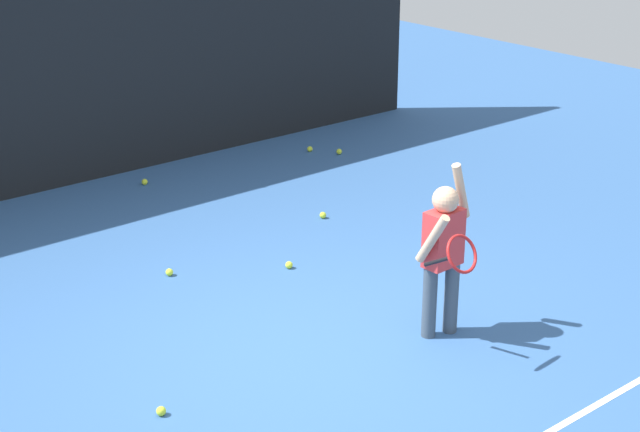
{
  "coord_description": "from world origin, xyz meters",
  "views": [
    {
      "loc": [
        -3.9,
        -5.02,
        3.62
      ],
      "look_at": [
        0.51,
        0.37,
        0.85
      ],
      "focal_mm": 54.61,
      "sensor_mm": 36.0,
      "label": 1
    }
  ],
  "objects_px": {
    "tennis_ball_1": "(161,411)",
    "tennis_ball_2": "(145,182)",
    "tennis_ball_6": "(323,215)",
    "tennis_player": "(444,248)",
    "tennis_ball_4": "(310,149)",
    "tennis_ball_5": "(169,272)",
    "tennis_ball_3": "(289,265)",
    "tennis_ball_0": "(339,152)"
  },
  "relations": [
    {
      "from": "tennis_ball_1",
      "to": "tennis_ball_2",
      "type": "distance_m",
      "value": 4.61
    },
    {
      "from": "tennis_ball_6",
      "to": "tennis_player",
      "type": "bearing_deg",
      "value": -108.99
    },
    {
      "from": "tennis_ball_4",
      "to": "tennis_ball_2",
      "type": "bearing_deg",
      "value": 174.06
    },
    {
      "from": "tennis_ball_1",
      "to": "tennis_ball_6",
      "type": "distance_m",
      "value": 3.69
    },
    {
      "from": "tennis_ball_1",
      "to": "tennis_ball_4",
      "type": "distance_m",
      "value": 5.78
    },
    {
      "from": "tennis_ball_2",
      "to": "tennis_ball_5",
      "type": "xyz_separation_m",
      "value": [
        -1.01,
        -2.2,
        0.0
      ]
    },
    {
      "from": "tennis_ball_4",
      "to": "tennis_ball_3",
      "type": "bearing_deg",
      "value": -131.84
    },
    {
      "from": "tennis_ball_2",
      "to": "tennis_ball_0",
      "type": "bearing_deg",
      "value": -12.58
    },
    {
      "from": "tennis_ball_1",
      "to": "tennis_ball_6",
      "type": "xyz_separation_m",
      "value": [
        3.08,
        2.05,
        0.0
      ]
    },
    {
      "from": "tennis_player",
      "to": "tennis_ball_1",
      "type": "height_order",
      "value": "tennis_player"
    },
    {
      "from": "tennis_player",
      "to": "tennis_ball_3",
      "type": "xyz_separation_m",
      "value": [
        -0.16,
        1.7,
        -0.69
      ]
    },
    {
      "from": "tennis_ball_1",
      "to": "tennis_ball_3",
      "type": "xyz_separation_m",
      "value": [
        2.08,
        1.31,
        0.0
      ]
    },
    {
      "from": "tennis_ball_2",
      "to": "tennis_ball_4",
      "type": "relative_size",
      "value": 1.0
    },
    {
      "from": "tennis_ball_1",
      "to": "tennis_ball_4",
      "type": "relative_size",
      "value": 1.0
    },
    {
      "from": "tennis_ball_1",
      "to": "tennis_ball_3",
      "type": "relative_size",
      "value": 1.0
    },
    {
      "from": "tennis_ball_0",
      "to": "tennis_ball_1",
      "type": "height_order",
      "value": "same"
    },
    {
      "from": "tennis_player",
      "to": "tennis_ball_6",
      "type": "height_order",
      "value": "tennis_player"
    },
    {
      "from": "tennis_ball_0",
      "to": "tennis_ball_4",
      "type": "height_order",
      "value": "same"
    },
    {
      "from": "tennis_player",
      "to": "tennis_ball_2",
      "type": "height_order",
      "value": "tennis_player"
    },
    {
      "from": "tennis_ball_1",
      "to": "tennis_ball_3",
      "type": "distance_m",
      "value": 2.46
    },
    {
      "from": "tennis_player",
      "to": "tennis_ball_0",
      "type": "bearing_deg",
      "value": 56.79
    },
    {
      "from": "tennis_ball_3",
      "to": "tennis_ball_1",
      "type": "bearing_deg",
      "value": -147.78
    },
    {
      "from": "tennis_ball_2",
      "to": "tennis_ball_5",
      "type": "height_order",
      "value": "same"
    },
    {
      "from": "tennis_ball_1",
      "to": "tennis_ball_5",
      "type": "relative_size",
      "value": 1.0
    },
    {
      "from": "tennis_ball_0",
      "to": "tennis_ball_5",
      "type": "height_order",
      "value": "same"
    },
    {
      "from": "tennis_ball_2",
      "to": "tennis_ball_4",
      "type": "xyz_separation_m",
      "value": [
        2.14,
        -0.22,
        0.0
      ]
    },
    {
      "from": "tennis_ball_3",
      "to": "tennis_ball_5",
      "type": "height_order",
      "value": "same"
    },
    {
      "from": "tennis_ball_6",
      "to": "tennis_ball_0",
      "type": "bearing_deg",
      "value": 45.2
    },
    {
      "from": "tennis_ball_0",
      "to": "tennis_ball_1",
      "type": "relative_size",
      "value": 1.0
    },
    {
      "from": "tennis_ball_4",
      "to": "tennis_ball_6",
      "type": "distance_m",
      "value": 2.18
    },
    {
      "from": "tennis_ball_3",
      "to": "tennis_ball_6",
      "type": "distance_m",
      "value": 1.24
    },
    {
      "from": "tennis_ball_6",
      "to": "tennis_ball_4",
      "type": "bearing_deg",
      "value": 54.73
    },
    {
      "from": "tennis_player",
      "to": "tennis_ball_1",
      "type": "xyz_separation_m",
      "value": [
        -2.24,
        0.39,
        -0.69
      ]
    },
    {
      "from": "tennis_player",
      "to": "tennis_ball_2",
      "type": "relative_size",
      "value": 20.46
    },
    {
      "from": "tennis_player",
      "to": "tennis_ball_6",
      "type": "relative_size",
      "value": 20.46
    },
    {
      "from": "tennis_ball_2",
      "to": "tennis_ball_3",
      "type": "relative_size",
      "value": 1.0
    },
    {
      "from": "tennis_ball_4",
      "to": "tennis_ball_5",
      "type": "distance_m",
      "value": 3.72
    },
    {
      "from": "tennis_ball_1",
      "to": "tennis_ball_2",
      "type": "height_order",
      "value": "same"
    },
    {
      "from": "tennis_ball_3",
      "to": "tennis_ball_0",
      "type": "bearing_deg",
      "value": 41.97
    },
    {
      "from": "tennis_ball_5",
      "to": "tennis_ball_1",
      "type": "bearing_deg",
      "value": -122.49
    },
    {
      "from": "tennis_player",
      "to": "tennis_ball_4",
      "type": "bearing_deg",
      "value": 60.85
    },
    {
      "from": "tennis_player",
      "to": "tennis_ball_0",
      "type": "xyz_separation_m",
      "value": [
        2.31,
        3.92,
        -0.69
      ]
    }
  ]
}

